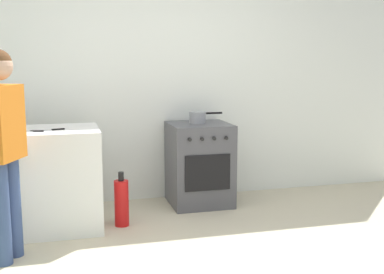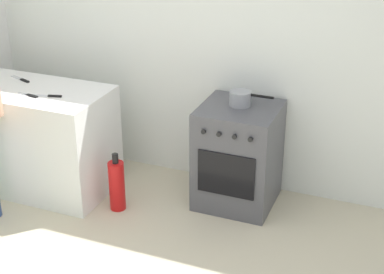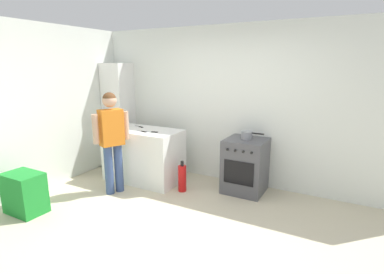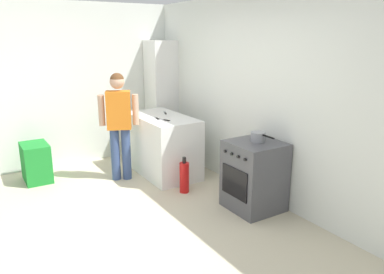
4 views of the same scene
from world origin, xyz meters
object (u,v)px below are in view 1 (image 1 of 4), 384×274
oven_left (199,164)px  knife_paring (33,131)px  knife_chef (48,130)px  person (2,139)px  pot (198,117)px  fire_extinguisher (122,202)px

oven_left → knife_paring: size_ratio=4.02×
oven_left → knife_chef: knife_chef is taller
person → knife_chef: bearing=61.0°
knife_paring → person: 0.54m
pot → person: size_ratio=0.22×
pot → knife_paring: size_ratio=1.67×
person → fire_extinguisher: bearing=30.9°
knife_chef → person: person is taller
person → pot: bearing=30.9°
oven_left → person: (-1.78, -1.03, 0.50)m
person → knife_paring: bearing=70.2°
person → fire_extinguisher: person is taller
person → fire_extinguisher: size_ratio=3.15×
person → fire_extinguisher: 1.28m
knife_chef → oven_left: bearing=17.9°
knife_paring → oven_left: bearing=17.8°
oven_left → knife_paring: (-1.60, -0.51, 0.48)m
knife_chef → knife_paring: (-0.12, -0.04, 0.00)m
pot → knife_paring: (-1.59, -0.55, -0.00)m
oven_left → pot: bearing=99.7°
pot → knife_paring: bearing=-160.9°
oven_left → person: size_ratio=0.54×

